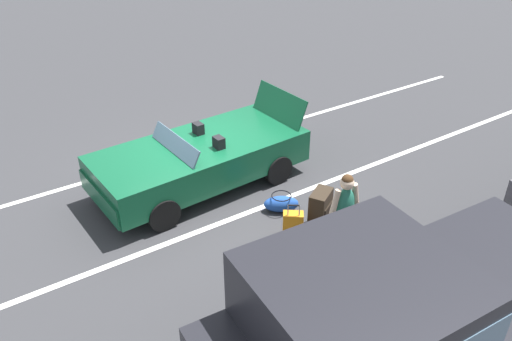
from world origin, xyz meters
The scene contains 11 objects.
ground_plane centered at (0.00, 0.00, 0.00)m, with size 80.00×80.00×0.00m, color #333335.
lot_line_near centered at (0.00, -1.39, 0.00)m, with size 18.00×0.12×0.01m, color silver.
lot_line_mid centered at (0.00, 1.31, 0.00)m, with size 18.00×0.12×0.01m, color silver.
lot_line_far centered at (0.00, 4.01, 0.00)m, with size 18.00×0.12×0.01m, color silver.
convertible_car centered at (0.20, 0.01, 0.59)m, with size 4.25×2.01×1.53m.
suitcase_large_black centered at (-1.06, 2.37, 0.37)m, with size 0.56×0.48×0.74m.
suitcase_medium_bright centered at (-1.39, 3.43, 0.31)m, with size 0.45×0.46×1.00m.
suitcase_small_carryon centered at (-0.50, 2.33, 0.25)m, with size 0.39×0.36×0.72m.
duffel_bag centered at (-0.80, 1.59, 0.16)m, with size 0.70×0.59×0.34m.
traveler_person centered at (-0.73, 3.27, 0.93)m, with size 0.61×0.23×1.65m.
parked_pickup_truck_near centered at (0.44, 5.27, 1.11)m, with size 5.11×2.30×2.10m.
Camera 1 is at (3.84, 7.77, 5.48)m, focal length 35.80 mm.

